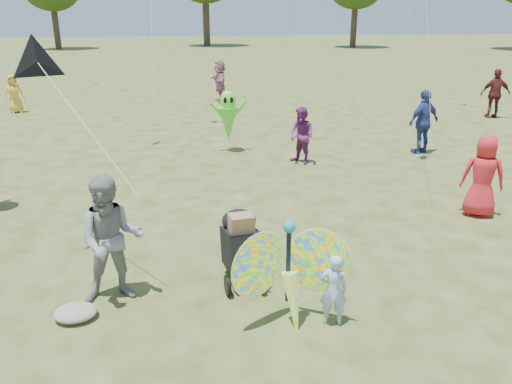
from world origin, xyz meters
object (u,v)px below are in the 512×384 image
crowd_g (14,94)px  crowd_j (220,81)px  child_girl (333,290)px  butterfly_kite (290,275)px  jogging_stroller (241,243)px  crowd_e (302,136)px  crowd_a (483,176)px  alien_kite (228,118)px  crowd_h (495,94)px  crowd_c (424,122)px  adult_man (112,240)px

crowd_g → crowd_j: size_ratio=0.83×
child_girl → butterfly_kite: size_ratio=0.57×
jogging_stroller → butterfly_kite: size_ratio=0.63×
crowd_e → jogging_stroller: (-2.30, -5.85, -0.13)m
crowd_a → alien_kite: bearing=-23.1°
crowd_h → alien_kite: 10.86m
crowd_g → jogging_stroller: crowd_g is taller
crowd_h → butterfly_kite: (-10.38, -11.84, -0.22)m
crowd_c → crowd_j: size_ratio=0.99×
crowd_e → crowd_g: bearing=-166.1°
crowd_e → alien_kite: alien_kite is taller
crowd_a → butterfly_kite: crowd_a is taller
crowd_e → crowd_h: size_ratio=0.82×
child_girl → alien_kite: size_ratio=0.56×
adult_man → crowd_j: (2.75, 16.04, -0.00)m
crowd_a → jogging_stroller: (-4.94, -1.84, -0.19)m
crowd_a → crowd_j: crowd_j is taller
crowd_e → butterfly_kite: 7.26m
child_girl → crowd_e: bearing=-88.3°
crowd_e → butterfly_kite: size_ratio=0.86×
child_girl → butterfly_kite: bearing=2.8°
crowd_g → jogging_stroller: size_ratio=1.37×
child_girl → crowd_g: 17.77m
crowd_h → crowd_j: crowd_h is taller
crowd_g → alien_kite: bearing=-62.9°
crowd_a → crowd_g: 17.55m
adult_man → crowd_g: bearing=105.7°
child_girl → crowd_j: size_ratio=0.54×
crowd_c → crowd_e: crowd_c is taller
crowd_e → crowd_j: (-1.33, 9.94, 0.16)m
child_girl → crowd_e: size_ratio=0.66×
crowd_c → crowd_h: size_ratio=0.98×
child_girl → jogging_stroller: jogging_stroller is taller
child_girl → adult_man: adult_man is taller
crowd_e → jogging_stroller: 6.28m
crowd_e → crowd_g: size_ratio=1.00×
crowd_c → crowd_e: 3.66m
adult_man → alien_kite: (2.31, 7.59, 0.07)m
child_girl → butterfly_kite: butterfly_kite is taller
butterfly_kite → child_girl: bearing=-9.0°
child_girl → crowd_g: size_ratio=0.66×
child_girl → crowd_a: crowd_a is taller
adult_man → crowd_e: adult_man is taller
crowd_a → crowd_e: bearing=-28.6°
crowd_g → adult_man: bearing=-90.1°
adult_man → crowd_j: adult_man is taller
crowd_a → crowd_c: 4.64m
crowd_j → crowd_a: bearing=9.4°
child_girl → crowd_e: (1.28, 7.11, 0.25)m
child_girl → crowd_j: (-0.06, 17.05, 0.41)m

